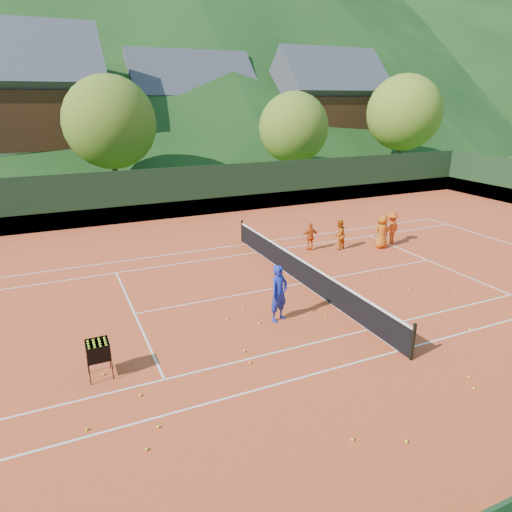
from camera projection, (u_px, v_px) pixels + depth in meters
name	position (u px, v px, depth m)	size (l,w,h in m)	color
ground	(302.00, 284.00, 17.67)	(400.00, 400.00, 0.00)	#274C18
clay_court	(302.00, 284.00, 17.67)	(40.00, 24.00, 0.02)	#C84320
coach	(279.00, 293.00, 14.46)	(0.68, 0.45, 1.87)	#192BA6
student_a	(339.00, 235.00, 21.44)	(0.69, 0.54, 1.43)	#D16712
student_b	(310.00, 237.00, 21.29)	(0.77, 0.32, 1.32)	#DE5613
student_c	(382.00, 232.00, 21.58)	(0.78, 0.51, 1.60)	#CB5912
student_d	(391.00, 228.00, 22.28)	(1.01, 0.58, 1.57)	#DF4C13
tennis_ball_0	(406.00, 441.00, 9.50)	(0.07, 0.07, 0.07)	yellow
tennis_ball_1	(227.00, 319.00, 14.73)	(0.07, 0.07, 0.07)	yellow
tennis_ball_3	(250.00, 363.00, 12.31)	(0.07, 0.07, 0.07)	yellow
tennis_ball_4	(326.00, 315.00, 15.00)	(0.07, 0.07, 0.07)	yellow
tennis_ball_5	(377.00, 279.00, 18.00)	(0.07, 0.07, 0.07)	yellow
tennis_ball_7	(456.00, 292.00, 16.80)	(0.07, 0.07, 0.07)	yellow
tennis_ball_9	(470.00, 329.00, 14.12)	(0.07, 0.07, 0.07)	yellow
tennis_ball_10	(259.00, 323.00, 14.48)	(0.07, 0.07, 0.07)	yellow
tennis_ball_11	(140.00, 395.00, 10.97)	(0.07, 0.07, 0.07)	yellow
tennis_ball_12	(502.00, 323.00, 14.47)	(0.07, 0.07, 0.07)	yellow
tennis_ball_13	(378.00, 286.00, 17.29)	(0.07, 0.07, 0.07)	yellow
tennis_ball_14	(158.00, 427.00, 9.92)	(0.07, 0.07, 0.07)	yellow
tennis_ball_15	(87.00, 429.00, 9.84)	(0.07, 0.07, 0.07)	yellow
tennis_ball_16	(347.00, 302.00, 16.00)	(0.07, 0.07, 0.07)	yellow
tennis_ball_17	(355.00, 289.00, 17.09)	(0.07, 0.07, 0.07)	yellow
tennis_ball_19	(469.00, 377.00, 11.69)	(0.07, 0.07, 0.07)	yellow
tennis_ball_20	(244.00, 351.00, 12.88)	(0.07, 0.07, 0.07)	yellow
tennis_ball_21	(353.00, 440.00, 9.55)	(0.07, 0.07, 0.07)	yellow
tennis_ball_22	(474.00, 388.00, 11.23)	(0.07, 0.07, 0.07)	yellow
tennis_ball_23	(243.00, 309.00, 15.45)	(0.07, 0.07, 0.07)	yellow
tennis_ball_24	(409.00, 289.00, 17.02)	(0.07, 0.07, 0.07)	yellow
tennis_ball_25	(146.00, 449.00, 9.28)	(0.07, 0.07, 0.07)	yellow
tennis_ball_26	(103.00, 374.00, 11.80)	(0.07, 0.07, 0.07)	yellow
tennis_ball_27	(371.00, 324.00, 14.44)	(0.07, 0.07, 0.07)	yellow
court_lines	(302.00, 283.00, 17.67)	(23.83, 11.03, 0.00)	silver
tennis_net	(302.00, 271.00, 17.50)	(0.10, 12.07, 1.10)	black
perimeter_fence	(303.00, 253.00, 17.26)	(40.40, 24.24, 3.00)	black
ball_hopper	(98.00, 351.00, 11.52)	(0.57, 0.57, 1.00)	black
chalet_left	(18.00, 113.00, 37.71)	(13.80, 9.93, 12.92)	beige
chalet_mid	(191.00, 116.00, 47.62)	(12.65, 8.82, 11.45)	beige
chalet_right	(326.00, 113.00, 49.56)	(11.50, 8.82, 11.91)	beige
tree_b	(110.00, 123.00, 31.60)	(6.40, 6.40, 8.40)	#3C2418
tree_c	(294.00, 128.00, 36.43)	(5.60, 5.60, 7.35)	#3D2718
tree_d	(404.00, 113.00, 41.65)	(6.80, 6.80, 8.93)	#3C2818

